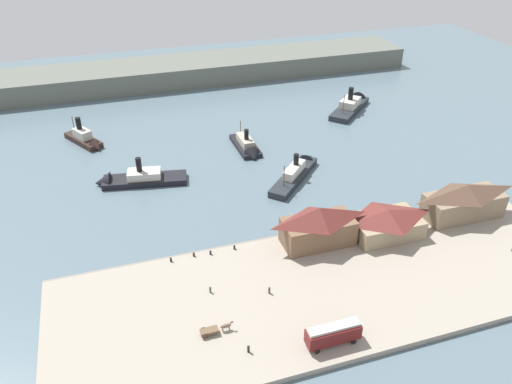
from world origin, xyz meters
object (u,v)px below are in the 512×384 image
ferry_shed_central_terminal (464,200)px  ferry_approaching_east (297,171)px  street_tram (333,333)px  mooring_post_west (171,260)px  ferry_outer_harbor (86,139)px  mooring_post_east (211,253)px  pedestrian_walking_east (210,290)px  pedestrian_near_west_shed (248,349)px  pedestrian_walking_west (269,290)px  mooring_post_center_east (234,247)px  mooring_post_center_west (194,255)px  ferry_shed_west_terminal (318,225)px  ferry_shed_customs_shed (386,222)px  ferry_moored_east (248,147)px  ferry_mid_harbor (133,179)px  horse_cart (215,329)px  ferry_approaching_west (352,104)px

ferry_shed_central_terminal → ferry_approaching_east: (-29.36, 31.82, -4.09)m
street_tram → mooring_post_west: size_ratio=10.75×
ferry_outer_harbor → mooring_post_east: bearing=-70.1°
pedestrian_walking_east → pedestrian_near_west_shed: bearing=-80.2°
ferry_shed_central_terminal → pedestrian_walking_west: bearing=-167.8°
pedestrian_walking_west → mooring_post_center_east: 15.58m
mooring_post_center_west → mooring_post_east: 3.58m
pedestrian_walking_east → mooring_post_east: size_ratio=1.74×
ferry_shed_west_terminal → ferry_approaching_east: size_ratio=0.75×
mooring_post_west → ferry_outer_harbor: (-15.42, 65.93, -0.02)m
mooring_post_west → ferry_shed_customs_shed: bearing=-6.0°
mooring_post_center_west → ferry_approaching_east: size_ratio=0.04×
mooring_post_center_west → ferry_moored_east: size_ratio=0.05×
ferry_moored_east → ferry_mid_harbor: size_ratio=0.69×
ferry_shed_central_terminal → mooring_post_center_east: bearing=175.9°
ferry_shed_central_terminal → ferry_approaching_east: size_ratio=0.90×
ferry_shed_west_terminal → ferry_approaching_east: bearing=75.9°
ferry_shed_west_terminal → mooring_post_center_east: bearing=169.7°
horse_cart → ferry_mid_harbor: ferry_mid_harbor is taller
pedestrian_walking_east → ferry_approaching_east: (34.03, 39.44, -0.53)m
ferry_approaching_east → ferry_approaching_west: ferry_approaching_west is taller
street_tram → horse_cart: (-18.79, 8.43, -1.50)m
mooring_post_center_east → ferry_moored_east: bearing=69.7°
ferry_shed_west_terminal → street_tram: bearing=-108.5°
horse_cart → mooring_post_east: (4.34, 21.78, -0.47)m
ferry_shed_customs_shed → ferry_approaching_east: bearing=104.0°
pedestrian_walking_west → ferry_mid_harbor: 56.52m
ferry_approaching_east → ferry_mid_harbor: 44.83m
mooring_post_west → ferry_mid_harbor: size_ratio=0.04×
pedestrian_near_west_shed → mooring_post_center_west: (-3.60, 28.10, -0.34)m
ferry_moored_east → ferry_shed_customs_shed: bearing=-71.7°
ferry_approaching_east → ferry_outer_harbor: bearing=145.3°
ferry_shed_west_terminal → ferry_shed_central_terminal: size_ratio=0.83×
mooring_post_center_east → ferry_approaching_east: ferry_approaching_east is taller
mooring_post_center_west → ferry_moored_east: bearing=60.5°
ferry_shed_customs_shed → pedestrian_near_west_shed: size_ratio=8.96×
mooring_post_center_east → ferry_approaching_east: size_ratio=0.04×
horse_cart → ferry_moored_east: 73.35m
pedestrian_near_west_shed → mooring_post_center_east: bearing=79.2°
mooring_post_east → mooring_post_west: same height
pedestrian_walking_west → mooring_post_center_west: size_ratio=1.84×
mooring_post_center_east → street_tram: bearing=-73.4°
mooring_post_east → mooring_post_west: bearing=178.4°
ferry_shed_west_terminal → ferry_moored_east: ferry_shed_west_terminal is taller
pedestrian_walking_east → ferry_mid_harbor: bearing=101.3°
ferry_shed_west_terminal → mooring_post_center_west: (-27.04, 3.59, -4.20)m
ferry_shed_customs_shed → ferry_approaching_west: (28.80, 72.10, -2.95)m
ferry_shed_central_terminal → mooring_post_center_west: (-64.19, 4.29, -3.82)m
horse_cart → mooring_post_center_west: horse_cart is taller
pedestrian_walking_east → mooring_post_center_west: bearing=93.8°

